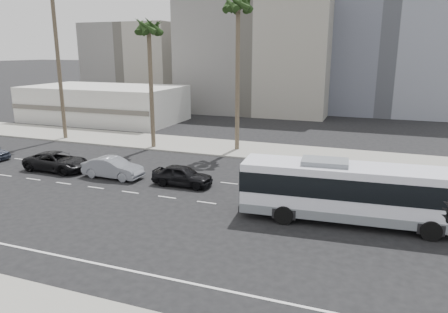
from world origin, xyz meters
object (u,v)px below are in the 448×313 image
at_px(city_bus, 352,191).
at_px(car_c, 57,161).
at_px(palm_near, 238,8).
at_px(car_a, 182,175).
at_px(car_b, 113,168).
at_px(palm_mid, 149,30).

relative_size(city_bus, car_c, 2.31).
bearing_deg(palm_near, car_c, -134.14).
bearing_deg(car_a, car_c, 90.05).
distance_m(car_b, car_c, 5.69).
bearing_deg(palm_mid, car_b, -77.75).
xyz_separation_m(city_bus, palm_mid, (-20.87, 13.02, 9.93)).
height_order(city_bus, car_a, city_bus).
height_order(car_c, palm_mid, palm_mid).
bearing_deg(car_b, palm_near, -25.74).
bearing_deg(car_a, palm_near, -1.22).
height_order(car_b, palm_near, palm_near).
bearing_deg(palm_mid, city_bus, -31.97).
height_order(car_c, palm_near, palm_near).
relative_size(car_a, car_b, 0.93).
distance_m(car_b, palm_mid, 15.37).
xyz_separation_m(car_a, palm_mid, (-8.38, 10.27, 11.11)).
relative_size(car_b, palm_near, 0.33).
bearing_deg(car_c, car_a, -89.17).
xyz_separation_m(car_a, car_b, (-6.12, -0.16, 0.04)).
bearing_deg(car_a, city_bus, -102.71).
bearing_deg(city_bus, car_c, 169.27).
distance_m(city_bus, car_a, 12.84).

